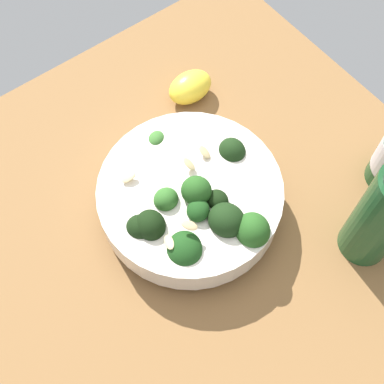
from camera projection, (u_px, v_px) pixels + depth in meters
ground_plane at (196, 223)px, 61.94cm from camera, size 60.00×60.00×4.23cm
bowl_of_broccoli at (193, 197)px, 57.21cm from camera, size 21.01×20.75×8.34cm
lemon_wedge at (190, 87)px, 66.56cm from camera, size 4.40×6.23×3.89cm
bottle_tall at (384, 215)px, 51.67cm from camera, size 5.62×5.62×15.68cm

